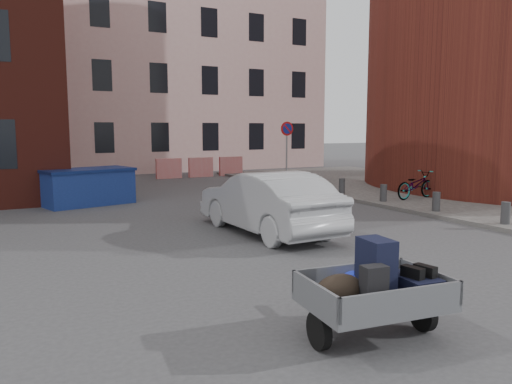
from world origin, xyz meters
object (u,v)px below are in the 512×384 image
dumpster (88,187)px  bicycle (416,185)px  silver_car (267,202)px  trailer (373,290)px

dumpster → bicycle: bearing=-39.2°
silver_car → bicycle: silver_car is taller
trailer → bicycle: 11.79m
trailer → silver_car: (1.85, 5.90, 0.13)m
trailer → silver_car: silver_car is taller
silver_car → bicycle: (6.86, 2.04, -0.15)m
trailer → dumpster: trailer is taller
dumpster → bicycle: dumpster is taller
trailer → silver_car: size_ratio=0.42×
trailer → dumpster: bearing=101.9°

